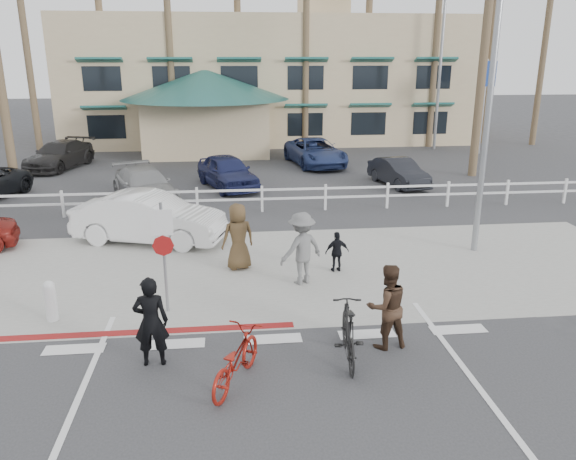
{
  "coord_description": "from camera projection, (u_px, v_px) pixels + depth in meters",
  "views": [
    {
      "loc": [
        -0.79,
        -9.81,
        5.67
      ],
      "look_at": [
        0.62,
        3.39,
        1.5
      ],
      "focal_mm": 35.0,
      "sensor_mm": 36.0,
      "label": 1
    }
  ],
  "objects": [
    {
      "name": "sign_post",
      "position": [
        164.0,
        252.0,
        12.51
      ],
      "size": [
        0.5,
        0.1,
        2.9
      ],
      "primitive_type": null,
      "color": "gray",
      "rests_on": "ground"
    },
    {
      "name": "palm_3",
      "position": [
        169.0,
        30.0,
        32.3
      ],
      "size": [
        4.0,
        4.0,
        14.0
      ],
      "primitive_type": null,
      "color": "#153815",
      "rests_on": "ground"
    },
    {
      "name": "pedestrian_a",
      "position": [
        302.0,
        248.0,
        14.27
      ],
      "size": [
        1.41,
        1.2,
        1.89
      ],
      "primitive_type": "imported",
      "rotation": [
        0.0,
        0.0,
        3.64
      ],
      "color": "slate",
      "rests_on": "ground"
    },
    {
      "name": "streetlight_0",
      "position": [
        490.0,
        98.0,
        15.62
      ],
      "size": [
        0.6,
        2.0,
        9.0
      ],
      "primitive_type": null,
      "color": "gray",
      "rests_on": "ground"
    },
    {
      "name": "lot_car_1",
      "position": [
        145.0,
        185.0,
        22.4
      ],
      "size": [
        3.44,
        4.93,
        1.33
      ],
      "primitive_type": "imported",
      "rotation": [
        0.0,
        0.0,
        0.39
      ],
      "color": "gray",
      "rests_on": "ground"
    },
    {
      "name": "rail_fence",
      "position": [
        265.0,
        199.0,
        20.95
      ],
      "size": [
        29.4,
        0.16,
        1.0
      ],
      "primitive_type": null,
      "color": "silver",
      "rests_on": "ground"
    },
    {
      "name": "palm_2",
      "position": [
        99.0,
        12.0,
        32.55
      ],
      "size": [
        4.0,
        4.0,
        16.0
      ],
      "primitive_type": null,
      "color": "#153815",
      "rests_on": "ground"
    },
    {
      "name": "palm_7",
      "position": [
        437.0,
        31.0,
        33.92
      ],
      "size": [
        4.0,
        4.0,
        14.0
      ],
      "primitive_type": null,
      "color": "#153815",
      "rests_on": "ground"
    },
    {
      "name": "bike_red",
      "position": [
        235.0,
        360.0,
        9.95
      ],
      "size": [
        1.38,
        1.97,
        0.98
      ],
      "primitive_type": "imported",
      "rotation": [
        0.0,
        0.0,
        2.71
      ],
      "color": "maroon",
      "rests_on": "ground"
    },
    {
      "name": "palm_4",
      "position": [
        238.0,
        22.0,
        33.51
      ],
      "size": [
        4.0,
        4.0,
        15.0
      ],
      "primitive_type": null,
      "color": "#153815",
      "rests_on": "ground"
    },
    {
      "name": "lot_car_3",
      "position": [
        399.0,
        172.0,
        25.13
      ],
      "size": [
        2.08,
        3.89,
        1.22
      ],
      "primitive_type": "imported",
      "rotation": [
        0.0,
        0.0,
        0.23
      ],
      "color": "black",
      "rests_on": "ground"
    },
    {
      "name": "cross_street",
      "position": [
        254.0,
        228.0,
        19.15
      ],
      "size": [
        40.0,
        5.0,
        0.01
      ],
      "primitive_type": "cube",
      "color": "#333335",
      "rests_on": "ground"
    },
    {
      "name": "pedestrian_b",
      "position": [
        238.0,
        237.0,
        15.26
      ],
      "size": [
        1.05,
        0.85,
        1.85
      ],
      "primitive_type": "imported",
      "rotation": [
        0.0,
        0.0,
        3.47
      ],
      "color": "#4C3820",
      "rests_on": "ground"
    },
    {
      "name": "pedestrian_child",
      "position": [
        337.0,
        252.0,
        15.16
      ],
      "size": [
        0.68,
        0.34,
        1.13
      ],
      "primitive_type": "imported",
      "rotation": [
        0.0,
        0.0,
        3.24
      ],
      "color": "black",
      "rests_on": "ground"
    },
    {
      "name": "streetlight_1",
      "position": [
        440.0,
        70.0,
        33.65
      ],
      "size": [
        0.6,
        2.0,
        9.5
      ],
      "primitive_type": null,
      "color": "gray",
      "rests_on": "ground"
    },
    {
      "name": "palm_5",
      "position": [
        306.0,
        39.0,
        33.26
      ],
      "size": [
        4.0,
        4.0,
        13.0
      ],
      "primitive_type": null,
      "color": "#153815",
      "rests_on": "ground"
    },
    {
      "name": "curb_red",
      "position": [
        130.0,
        333.0,
        11.92
      ],
      "size": [
        7.0,
        0.25,
        0.02
      ],
      "primitive_type": "cube",
      "color": "maroon",
      "rests_on": "ground"
    },
    {
      "name": "car_white_sedan",
      "position": [
        150.0,
        218.0,
        17.51
      ],
      "size": [
        5.01,
        3.0,
        1.56
      ],
      "primitive_type": "imported",
      "rotation": [
        0.0,
        0.0,
        1.27
      ],
      "color": "white",
      "rests_on": "ground"
    },
    {
      "name": "palm_11",
      "position": [
        487.0,
        23.0,
        25.28
      ],
      "size": [
        4.0,
        4.0,
        14.0
      ],
      "primitive_type": null,
      "color": "#153815",
      "rests_on": "ground"
    },
    {
      "name": "bollard_0",
      "position": [
        51.0,
        301.0,
        12.36
      ],
      "size": [
        0.26,
        0.26,
        0.95
      ],
      "primitive_type": null,
      "color": "silver",
      "rests_on": "ground"
    },
    {
      "name": "building",
      "position": [
        266.0,
        54.0,
        39.01
      ],
      "size": [
        28.0,
        16.0,
        11.3
      ],
      "primitive_type": null,
      "color": "#D0B88E",
      "rests_on": "ground"
    },
    {
      "name": "parking_lot",
      "position": [
        245.0,
        172.0,
        28.16
      ],
      "size": [
        50.0,
        16.0,
        0.01
      ],
      "primitive_type": "cube",
      "color": "#333335",
      "rests_on": "ground"
    },
    {
      "name": "lot_car_2",
      "position": [
        227.0,
        172.0,
        24.67
      ],
      "size": [
        3.09,
        4.6,
        1.45
      ],
      "primitive_type": "imported",
      "rotation": [
        0.0,
        0.0,
        0.35
      ],
      "color": "#181D46",
      "rests_on": "ground"
    },
    {
      "name": "bike_path",
      "position": [
        286.0,
        416.0,
        9.19
      ],
      "size": [
        12.0,
        16.0,
        0.01
      ],
      "primitive_type": "cube",
      "color": "#333335",
      "rests_on": "ground"
    },
    {
      "name": "info_sign",
      "position": [
        483.0,
        106.0,
        32.54
      ],
      "size": [
        1.2,
        0.16,
        5.6
      ],
      "primitive_type": null,
      "color": "navy",
      "rests_on": "ground"
    },
    {
      "name": "bike_black",
      "position": [
        348.0,
        332.0,
        10.73
      ],
      "size": [
        0.74,
        1.98,
        1.17
      ],
      "primitive_type": "imported",
      "rotation": [
        0.0,
        0.0,
        3.04
      ],
      "color": "black",
      "rests_on": "ground"
    },
    {
      "name": "palm_6",
      "position": [
        369.0,
        5.0,
        34.02
      ],
      "size": [
        4.0,
        4.0,
        17.0
      ],
      "primitive_type": null,
      "color": "#153815",
      "rests_on": "ground"
    },
    {
      "name": "lot_car_5",
      "position": [
        315.0,
        152.0,
        29.76
      ],
      "size": [
        3.13,
        5.36,
        1.4
      ],
      "primitive_type": "imported",
      "rotation": [
        0.0,
        0.0,
        0.17
      ],
      "color": "navy",
      "rests_on": "ground"
    },
    {
      "name": "rider_red",
      "position": [
        151.0,
        322.0,
        10.48
      ],
      "size": [
        0.66,
        0.44,
        1.79
      ],
      "primitive_type": "imported",
      "rotation": [
        0.0,
        0.0,
        3.16
      ],
      "color": "black",
      "rests_on": "ground"
    },
    {
      "name": "lot_car_4",
      "position": [
        59.0,
        155.0,
        28.94
      ],
      "size": [
        3.14,
        5.1,
        1.38
      ],
      "primitive_type": "imported",
      "rotation": [
        0.0,
        0.0,
        -0.27
      ],
      "color": "black",
      "rests_on": "ground"
    },
    {
      "name": "palm_8",
      "position": [
        494.0,
        23.0,
        35.13
      ],
      "size": [
        4.0,
        4.0,
        15.0
      ],
      "primitive_type": null,
      "color": "#153815",
      "rests_on": "ground"
    },
    {
      "name": "palm_1",
      "position": [
        25.0,
        39.0,
        31.64
      ],
      "size": [
        4.0,
        4.0,
        13.0
      ],
      "primitive_type": null,
      "color": "#153815",
      "rests_on": "ground"
    },
    {
      "name": "sidewalk_plaza",
      "position": [
        261.0,
        271.0,
        15.36
      ],
      "size": [
        22.0,
        7.0,
        0.01
      ],
      "primitive_type": "cube",
      "color": "gray",
      "rests_on": "ground"
    },
    {
      "name": "rider_black",
      "position": [
        387.0,
        306.0,
        11.14
      ],
      "size": [
        0.96,
        0.81,
        1.77
      ],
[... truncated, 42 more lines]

